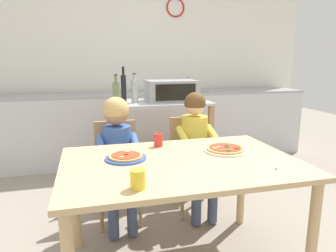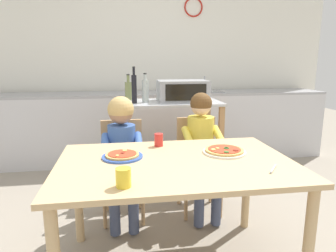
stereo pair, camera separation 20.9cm
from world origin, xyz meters
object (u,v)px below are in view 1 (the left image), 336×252
(bottle_clear_vinegar, at_px, (124,88))
(dining_chair_right, at_px, (192,156))
(dining_chair_left, at_px, (117,163))
(dining_table, at_px, (181,174))
(drinking_cup_yellow, at_px, (138,179))
(serving_spoon, at_px, (277,165))
(kitchen_island_cart, at_px, (160,130))
(pizza_plate_blue_rimmed, at_px, (126,157))
(drinking_cup_red, at_px, (158,140))
(toaster_oven, at_px, (171,91))
(child_in_yellow_shirt, at_px, (197,140))
(bottle_slim_sauce, at_px, (116,91))
(child_in_blue_striped_shirt, at_px, (118,144))
(pizza_plate_white, at_px, (225,149))
(bottle_tall_green_wine, at_px, (135,91))

(bottle_clear_vinegar, bearing_deg, dining_chair_right, -46.30)
(dining_chair_left, relative_size, dining_chair_right, 1.00)
(dining_table, distance_m, dining_chair_right, 0.86)
(dining_table, bearing_deg, drinking_cup_yellow, -133.07)
(drinking_cup_yellow, xyz_separation_m, serving_spoon, (0.82, 0.10, -0.04))
(kitchen_island_cart, height_order, pizza_plate_blue_rimmed, kitchen_island_cart)
(drinking_cup_red, bearing_deg, toaster_oven, 69.94)
(dining_table, distance_m, child_in_yellow_shirt, 0.74)
(dining_table, height_order, drinking_cup_yellow, drinking_cup_yellow)
(child_in_yellow_shirt, bearing_deg, dining_chair_left, 171.37)
(dining_chair_right, bearing_deg, serving_spoon, -80.83)
(dining_chair_left, height_order, pizza_plate_blue_rimmed, dining_chair_left)
(bottle_clear_vinegar, height_order, bottle_slim_sauce, bottle_clear_vinegar)
(child_in_blue_striped_shirt, bearing_deg, bottle_clear_vinegar, 78.54)
(kitchen_island_cart, relative_size, dining_chair_left, 1.26)
(bottle_clear_vinegar, height_order, child_in_blue_striped_shirt, bottle_clear_vinegar)
(dining_chair_left, distance_m, pizza_plate_blue_rimmed, 0.69)
(kitchen_island_cart, distance_m, dining_chair_right, 0.64)
(dining_chair_right, bearing_deg, kitchen_island_cart, 102.86)
(toaster_oven, bearing_deg, serving_spoon, -83.81)
(dining_table, bearing_deg, pizza_plate_white, 17.75)
(pizza_plate_white, bearing_deg, child_in_yellow_shirt, 90.00)
(pizza_plate_blue_rimmed, distance_m, drinking_cup_yellow, 0.45)
(bottle_tall_green_wine, height_order, dining_chair_left, bottle_tall_green_wine)
(dining_table, distance_m, pizza_plate_blue_rimmed, 0.35)
(bottle_clear_vinegar, relative_size, bottle_slim_sauce, 1.30)
(child_in_yellow_shirt, relative_size, drinking_cup_yellow, 11.08)
(bottle_clear_vinegar, height_order, child_in_yellow_shirt, bottle_clear_vinegar)
(bottle_slim_sauce, distance_m, pizza_plate_white, 1.58)
(dining_table, xyz_separation_m, drinking_cup_red, (-0.06, 0.34, 0.13))
(dining_chair_left, bearing_deg, bottle_slim_sauce, 83.74)
(child_in_blue_striped_shirt, distance_m, drinking_cup_red, 0.40)
(bottle_clear_vinegar, xyz_separation_m, drinking_cup_red, (0.12, -0.98, -0.28))
(dining_table, height_order, child_in_yellow_shirt, child_in_yellow_shirt)
(dining_chair_left, height_order, drinking_cup_red, dining_chair_left)
(pizza_plate_blue_rimmed, relative_size, drinking_cup_yellow, 2.70)
(bottle_slim_sauce, relative_size, dining_chair_left, 0.34)
(toaster_oven, xyz_separation_m, bottle_slim_sauce, (-0.55, 0.16, -0.00))
(bottle_clear_vinegar, distance_m, bottle_tall_green_wine, 0.12)
(child_in_blue_striped_shirt, relative_size, drinking_cup_yellow, 10.90)
(toaster_oven, bearing_deg, kitchen_island_cart, -174.74)
(bottle_slim_sauce, distance_m, child_in_yellow_shirt, 1.12)
(pizza_plate_blue_rimmed, bearing_deg, drinking_cup_red, 41.14)
(dining_chair_right, bearing_deg, dining_table, -113.83)
(dining_table, bearing_deg, drinking_cup_red, 100.12)
(drinking_cup_yellow, bearing_deg, toaster_oven, 69.70)
(toaster_oven, height_order, child_in_blue_striped_shirt, toaster_oven)
(bottle_tall_green_wine, relative_size, pizza_plate_blue_rimmed, 1.16)
(bottle_clear_vinegar, xyz_separation_m, serving_spoon, (0.68, -1.55, -0.32))
(bottle_tall_green_wine, distance_m, pizza_plate_blue_rimmed, 1.30)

